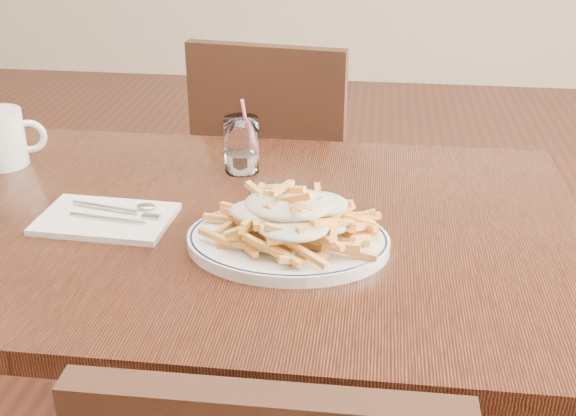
# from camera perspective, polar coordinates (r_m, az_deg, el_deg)

# --- Properties ---
(table) EXTENTS (1.20, 0.80, 0.75)m
(table) POSITION_cam_1_polar(r_m,az_deg,el_deg) (1.29, -3.95, -4.03)
(table) COLOR black
(table) RESTS_ON ground
(chair_far) EXTENTS (0.46, 0.46, 0.90)m
(chair_far) POSITION_cam_1_polar(r_m,az_deg,el_deg) (2.04, -0.85, 2.73)
(chair_far) COLOR black
(chair_far) RESTS_ON ground
(fries_plate) EXTENTS (0.33, 0.29, 0.02)m
(fries_plate) POSITION_cam_1_polar(r_m,az_deg,el_deg) (1.16, 0.00, -2.61)
(fries_plate) COLOR white
(fries_plate) RESTS_ON table
(loaded_fries) EXTENTS (0.29, 0.24, 0.08)m
(loaded_fries) POSITION_cam_1_polar(r_m,az_deg,el_deg) (1.13, 0.00, -0.31)
(loaded_fries) COLOR gold
(loaded_fries) RESTS_ON fries_plate
(napkin) EXTENTS (0.23, 0.16, 0.01)m
(napkin) POSITION_cam_1_polar(r_m,az_deg,el_deg) (1.28, -14.19, -0.85)
(napkin) COLOR white
(napkin) RESTS_ON table
(cutlery) EXTENTS (0.18, 0.08, 0.01)m
(cutlery) POSITION_cam_1_polar(r_m,az_deg,el_deg) (1.28, -14.17, -0.40)
(cutlery) COLOR silver
(cutlery) RESTS_ON napkin
(water_glass) EXTENTS (0.07, 0.07, 0.15)m
(water_glass) POSITION_cam_1_polar(r_m,az_deg,el_deg) (1.43, -3.68, 4.73)
(water_glass) COLOR white
(water_glass) RESTS_ON table
(coffee_mug) EXTENTS (0.14, 0.10, 0.11)m
(coffee_mug) POSITION_cam_1_polar(r_m,az_deg,el_deg) (1.56, -21.75, 5.15)
(coffee_mug) COLOR white
(coffee_mug) RESTS_ON table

